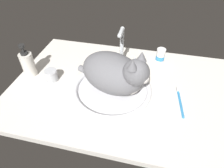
# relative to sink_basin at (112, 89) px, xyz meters

# --- Properties ---
(countertop) EXTENTS (1.09, 0.71, 0.03)m
(countertop) POSITION_rel_sink_basin_xyz_m (0.06, 0.04, -0.03)
(countertop) COLOR silver
(countertop) RESTS_ON ground
(sink_basin) EXTENTS (0.37, 0.37, 0.02)m
(sink_basin) POSITION_rel_sink_basin_xyz_m (0.00, 0.00, 0.00)
(sink_basin) COLOR white
(sink_basin) RESTS_ON countertop
(faucet) EXTENTS (0.18, 0.10, 0.21)m
(faucet) POSITION_rel_sink_basin_xyz_m (-0.00, 0.22, 0.07)
(faucet) COLOR silver
(faucet) RESTS_ON countertop
(cat) EXTENTS (0.37, 0.30, 0.22)m
(cat) POSITION_rel_sink_basin_xyz_m (0.02, -0.01, 0.10)
(cat) COLOR slate
(cat) RESTS_ON sink_basin
(metal_jar) EXTENTS (0.06, 0.06, 0.06)m
(metal_jar) POSITION_rel_sink_basin_xyz_m (-0.31, 0.01, 0.02)
(metal_jar) COLOR #B2B5BA
(metal_jar) RESTS_ON countertop
(soap_pump_bottle) EXTENTS (0.06, 0.06, 0.17)m
(soap_pump_bottle) POSITION_rel_sink_basin_xyz_m (-0.43, 0.02, 0.06)
(soap_pump_bottle) COLOR silver
(soap_pump_bottle) RESTS_ON countertop
(pill_bottle) EXTENTS (0.05, 0.05, 0.08)m
(pill_bottle) POSITION_rel_sink_basin_xyz_m (0.21, 0.29, 0.03)
(pill_bottle) COLOR white
(pill_bottle) RESTS_ON countertop
(toothbrush) EXTENTS (0.03, 0.18, 0.02)m
(toothbrush) POSITION_rel_sink_basin_xyz_m (0.31, -0.00, -0.00)
(toothbrush) COLOR #338CD1
(toothbrush) RESTS_ON countertop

